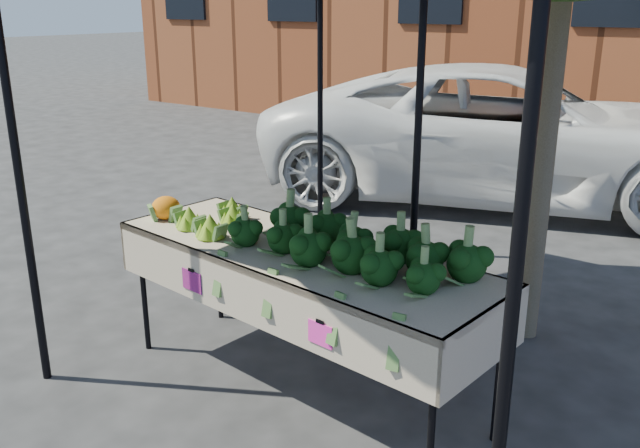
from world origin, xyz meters
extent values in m
plane|color=#242426|center=(0.00, 0.00, 0.00)|extent=(90.00, 90.00, 0.00)
cube|color=beige|center=(-0.10, -0.05, 0.45)|extent=(2.47, 1.03, 0.90)
cube|color=#F22D8C|center=(-0.58, -0.45, 0.70)|extent=(0.17, 0.01, 0.12)
cube|color=#FD30B4|center=(0.42, -0.45, 0.70)|extent=(0.17, 0.01, 0.12)
ellipsoid|color=#0F340D|center=(0.22, -0.02, 1.03)|extent=(1.46, 0.56, 0.25)
ellipsoid|color=#8BA523|center=(-0.77, -0.01, 1.00)|extent=(0.42, 0.56, 0.19)
ellipsoid|color=orange|center=(-1.15, -0.10, 0.99)|extent=(0.19, 0.19, 0.17)
camera|label=1|loc=(2.12, -2.89, 2.23)|focal=37.98mm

